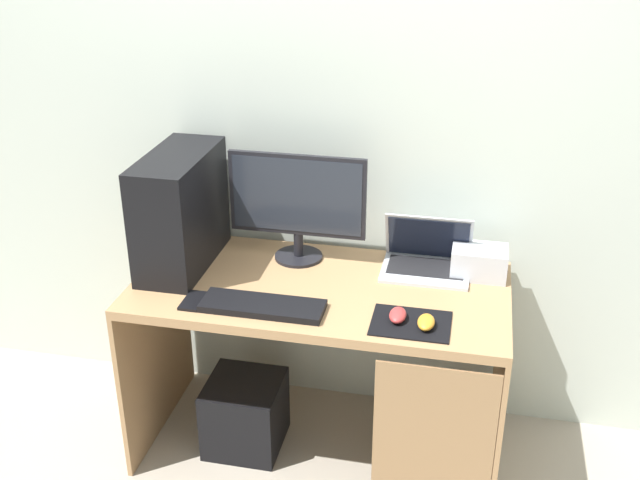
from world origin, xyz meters
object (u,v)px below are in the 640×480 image
pc_tower (180,210)px  mouse_left (398,315)px  subwoofer (245,413)px  monitor (297,204)px  projector (479,262)px  cell_phone (194,301)px  mouse_right (426,322)px  laptop (426,259)px  keyboard (263,306)px

pc_tower → mouse_left: pc_tower is taller
mouse_left → subwoofer: size_ratio=0.33×
monitor → subwoofer: size_ratio=1.80×
mouse_left → subwoofer: (-0.59, 0.13, -0.60)m
pc_tower → projector: size_ratio=2.40×
cell_phone → projector: bearing=23.1°
mouse_right → projector: bearing=69.1°
mouse_right → monitor: bearing=142.8°
pc_tower → projector: pc_tower is taller
subwoofer → cell_phone: bearing=-125.6°
pc_tower → cell_phone: pc_tower is taller
cell_phone → monitor: bearing=55.4°
laptop → subwoofer: bearing=-158.5°
keyboard → subwoofer: 0.62m
projector → subwoofer: size_ratio=0.70×
keyboard → mouse_right: mouse_right is taller
projector → mouse_left: 0.46m
pc_tower → subwoofer: 0.84m
projector → mouse_right: 0.44m
mouse_left → pc_tower: bearing=163.2°
monitor → keyboard: 0.45m
projector → mouse_left: (-0.25, -0.38, -0.03)m
laptop → mouse_left: size_ratio=3.35×
projector → keyboard: projector is taller
keyboard → cell_phone: size_ratio=3.23×
projector → laptop: bearing=178.5°
pc_tower → mouse_left: bearing=-16.8°
laptop → subwoofer: laptop is taller
laptop → projector: bearing=-1.5°
pc_tower → monitor: (0.42, 0.12, 0.01)m
mouse_right → subwoofer: bearing=167.2°
laptop → mouse_right: size_ratio=3.35×
monitor → cell_phone: size_ratio=3.97×
pc_tower → mouse_right: size_ratio=5.00×
projector → keyboard: 0.81m
mouse_left → cell_phone: (-0.70, -0.03, -0.02)m
keyboard → cell_phone: (-0.25, -0.01, -0.01)m
monitor → mouse_right: (0.52, -0.40, -0.21)m
projector → keyboard: bearing=-150.4°
mouse_left → subwoofer: bearing=167.6°
cell_phone → subwoofer: size_ratio=0.45×
pc_tower → monitor: 0.43m
mouse_right → pc_tower: bearing=163.4°
mouse_left → keyboard: bearing=-177.5°
monitor → projector: bearing=0.7°
keyboard → laptop: bearing=38.2°
mouse_right → cell_phone: mouse_right is taller
monitor → laptop: (0.49, 0.01, -0.19)m
pc_tower → subwoofer: (0.25, -0.12, -0.79)m
pc_tower → mouse_left: 0.90m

